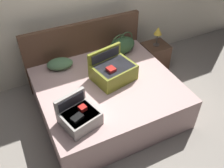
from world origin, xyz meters
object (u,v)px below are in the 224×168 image
Objects in this scene: duffel_bag at (122,45)px; pillow_near_headboard at (60,64)px; bed at (108,97)px; nightstand at (155,56)px; table_lamp at (158,32)px; hard_case_large at (113,71)px; hard_case_medium at (79,116)px.

pillow_near_headboard is (-1.06, 0.04, -0.06)m from duffel_bag.
nightstand is (1.27, 0.64, -0.02)m from bed.
hard_case_large is at bearing -153.99° from table_lamp.
table_lamp is at bearing 14.09° from hard_case_large.
bed is at bearing -53.04° from pillow_near_headboard.
bed is 3.94× the size of nightstand.
pillow_near_headboard reaches higher than bed.
table_lamp is at bearing 16.01° from hard_case_medium.
table_lamp is (1.27, 0.64, 0.49)m from bed.
table_lamp reaches higher than pillow_near_headboard.
hard_case_large is 1.30× the size of nightstand.
hard_case_large is 1.29× the size of hard_case_medium.
hard_case_large is at bearing -153.99° from nightstand.
bed is at bearing -153.30° from table_lamp.
pillow_near_headboard is 1.78m from table_lamp.
pillow_near_headboard reaches higher than nightstand.
nightstand is at bearing -1.04° from pillow_near_headboard.
nightstand is at bearing 0.67° from duffel_bag.
duffel_bag is (0.56, 0.63, 0.42)m from bed.
pillow_near_headboard is 1.13× the size of table_lamp.
duffel_bag is 1.31× the size of pillow_near_headboard.
duffel_bag is at bearing -179.33° from nightstand.
hard_case_medium is 2.21m from table_lamp.
bed is at bearing -153.30° from nightstand.
bed is 5.57× the size of table_lamp.
bed reaches higher than nightstand.
table_lamp is (1.77, -0.03, 0.14)m from pillow_near_headboard.
hard_case_medium is at bearing -153.78° from hard_case_large.
nightstand is 1.41× the size of table_lamp.
duffel_bag is 1.05× the size of nightstand.
nightstand is (0.71, 0.01, -0.44)m from duffel_bag.
duffel_bag is (0.44, 0.55, 0.00)m from hard_case_large.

